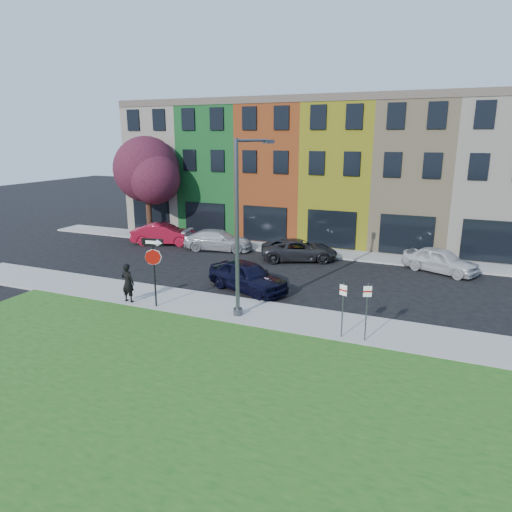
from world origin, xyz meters
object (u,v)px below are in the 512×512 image
at_px(stop_sign, 153,259).
at_px(man, 128,283).
at_px(street_lamp, 240,229).
at_px(sedan_near, 248,276).

height_order(stop_sign, man, stop_sign).
height_order(stop_sign, street_lamp, street_lamp).
distance_m(stop_sign, street_lamp, 4.36).
bearing_deg(stop_sign, sedan_near, 45.69).
height_order(sedan_near, street_lamp, street_lamp).
xyz_separation_m(stop_sign, man, (-1.55, 0.02, -1.34)).
bearing_deg(stop_sign, street_lamp, 1.95).
bearing_deg(sedan_near, man, 153.42).
relative_size(stop_sign, man, 1.71).
distance_m(sedan_near, street_lamp, 4.67).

